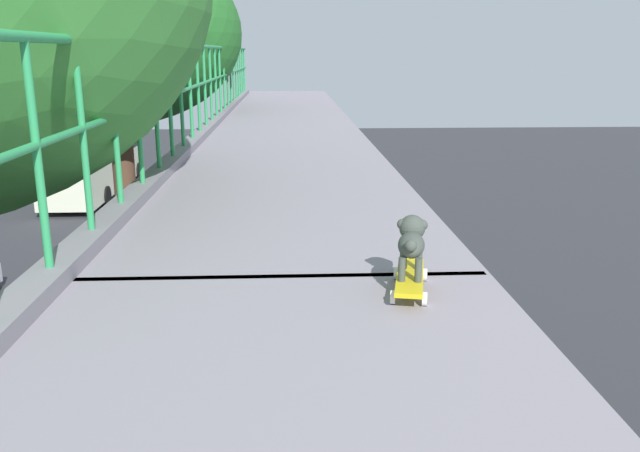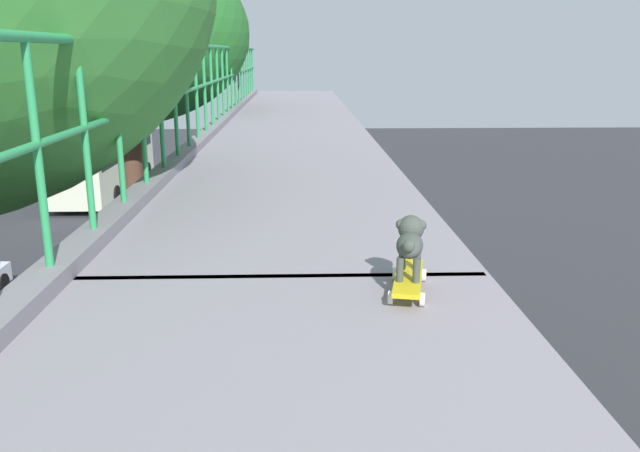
{
  "view_description": "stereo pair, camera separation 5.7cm",
  "coord_description": "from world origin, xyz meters",
  "px_view_note": "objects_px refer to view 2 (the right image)",
  "views": [
    {
      "loc": [
        1.03,
        -2.57,
        7.16
      ],
      "look_at": [
        1.2,
        1.15,
        6.16
      ],
      "focal_mm": 36.52,
      "sensor_mm": 36.0,
      "label": 1
    },
    {
      "loc": [
        1.08,
        -2.57,
        7.16
      ],
      "look_at": [
        1.2,
        1.15,
        6.16
      ],
      "focal_mm": 36.52,
      "sensor_mm": 36.0,
      "label": 2
    }
  ],
  "objects_px": {
    "toy_skateboard": "(408,279)",
    "small_dog": "(410,240)",
    "city_bus": "(105,158)",
    "car_black_fifth": "(29,342)"
  },
  "relations": [
    {
      "from": "car_black_fifth",
      "to": "small_dog",
      "type": "relative_size",
      "value": 11.18
    },
    {
      "from": "toy_skateboard",
      "to": "small_dog",
      "type": "bearing_deg",
      "value": 76.89
    },
    {
      "from": "car_black_fifth",
      "to": "toy_skateboard",
      "type": "height_order",
      "value": "toy_skateboard"
    },
    {
      "from": "city_bus",
      "to": "car_black_fifth",
      "type": "bearing_deg",
      "value": -79.22
    },
    {
      "from": "city_bus",
      "to": "small_dog",
      "type": "relative_size",
      "value": 29.42
    },
    {
      "from": "car_black_fifth",
      "to": "city_bus",
      "type": "xyz_separation_m",
      "value": [
        -3.76,
        19.74,
        1.18
      ]
    },
    {
      "from": "toy_skateboard",
      "to": "small_dog",
      "type": "relative_size",
      "value": 1.56
    },
    {
      "from": "small_dog",
      "to": "car_black_fifth",
      "type": "bearing_deg",
      "value": 122.29
    },
    {
      "from": "small_dog",
      "to": "toy_skateboard",
      "type": "bearing_deg",
      "value": -103.11
    },
    {
      "from": "city_bus",
      "to": "small_dog",
      "type": "bearing_deg",
      "value": -70.87
    }
  ]
}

